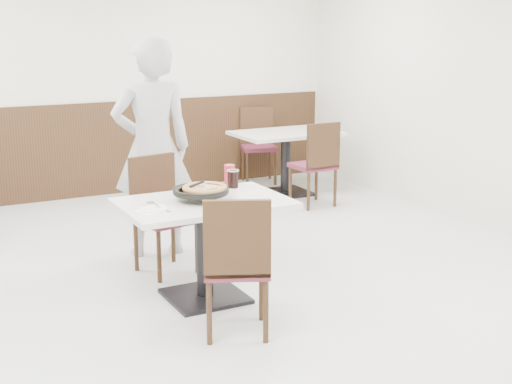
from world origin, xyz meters
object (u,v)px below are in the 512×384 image
pizza_pan (201,194)px  bg_chair_right_near (313,164)px  chair_far (165,216)px  bg_table_right (286,163)px  cola_glass (233,179)px  diner_person (152,148)px  chair_near (236,264)px  main_table (204,250)px  bg_chair_right_far (259,146)px  pizza (205,190)px  red_cup (230,175)px  side_plate (154,209)px

pizza_pan → bg_chair_right_near: size_ratio=0.36×
chair_far → bg_table_right: bearing=-150.6°
cola_glass → diner_person: diner_person is taller
bg_chair_right_near → bg_table_right: bearing=86.5°
chair_near → diner_person: bearing=110.7°
main_table → bg_chair_right_far: (2.21, 3.30, 0.10)m
chair_near → chair_far: 1.32m
main_table → pizza_pan: bearing=111.7°
chair_far → bg_chair_right_far: size_ratio=1.00×
pizza → chair_far: bearing=97.1°
main_table → diner_person: (0.04, 1.19, 0.57)m
cola_glass → red_cup: (0.02, 0.10, 0.02)m
pizza_pan → diner_person: diner_person is taller
main_table → bg_table_right: bearing=49.9°
chair_near → pizza_pan: (0.05, 0.67, 0.32)m
chair_far → bg_table_right: (2.24, 1.92, -0.10)m
cola_glass → red_cup: size_ratio=0.81×
cola_glass → side_plate: bearing=-154.4°
pizza → red_cup: (0.36, 0.33, 0.02)m
side_plate → bg_chair_right_far: 4.30m
bg_table_right → bg_chair_right_far: (0.01, 0.70, 0.10)m
pizza_pan → red_cup: 0.54m
chair_near → bg_table_right: (2.25, 3.25, -0.10)m
main_table → cola_glass: 0.64m
main_table → pizza: pizza is taller
diner_person → side_plate: bearing=78.0°
chair_near → bg_chair_right_far: (2.26, 3.94, 0.00)m
bg_chair_right_far → chair_near: bearing=78.3°
pizza_pan → red_cup: red_cup is taller
side_plate → diner_person: size_ratio=0.10×
main_table → bg_chair_right_far: size_ratio=1.26×
red_cup → bg_chair_right_near: size_ratio=0.17×
bg_chair_right_far → chair_far: bearing=67.5°
chair_far → diner_person: bearing=-111.0°
main_table → bg_chair_right_far: bearing=56.3°
pizza → cola_glass: (0.34, 0.23, 0.00)m
chair_far → cola_glass: (0.42, -0.40, 0.34)m
red_cup → pizza: bearing=-137.4°
main_table → chair_far: bearing=93.7°
bg_table_right → main_table: bearing=-130.1°
pizza → chair_near: bearing=-97.4°
diner_person → bg_chair_right_far: (2.16, 2.11, -0.47)m
chair_near → pizza: (0.09, 0.69, 0.34)m
chair_near → cola_glass: 1.07m
pizza → diner_person: size_ratio=0.16×
diner_person → bg_table_right: diner_person is taller
bg_chair_right_near → bg_chair_right_far: (0.01, 1.31, 0.00)m
side_plate → pizza_pan: bearing=16.6°
pizza_pan → bg_chair_right_far: (2.22, 3.28, -0.32)m
main_table → pizza_pan: size_ratio=3.55×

